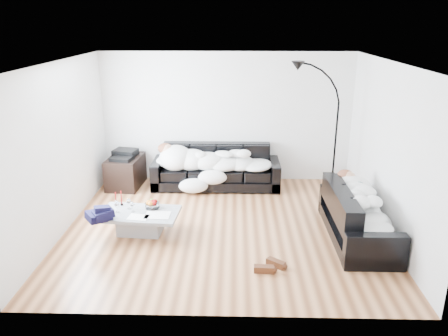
{
  "coord_description": "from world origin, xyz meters",
  "views": [
    {
      "loc": [
        0.18,
        -6.38,
        3.2
      ],
      "look_at": [
        0.0,
        0.3,
        0.9
      ],
      "focal_mm": 35.0,
      "sensor_mm": 36.0,
      "label": 1
    }
  ],
  "objects_px": {
    "av_cabinet": "(126,172)",
    "floor_lamp": "(336,140)",
    "wine_glass_a": "(129,204)",
    "sofa_back": "(216,167)",
    "candle_left": "(116,199)",
    "candle_right": "(121,198)",
    "wine_glass_c": "(132,207)",
    "wine_glass_b": "(117,207)",
    "sofa_right": "(359,214)",
    "sleeper_back": "(216,157)",
    "stereo": "(124,154)",
    "shoes": "(270,266)",
    "sleeper_right": "(360,200)",
    "fruit_bowl": "(152,204)",
    "coffee_table": "(140,223)"
  },
  "relations": [
    {
      "from": "stereo",
      "to": "fruit_bowl",
      "type": "bearing_deg",
      "value": -52.17
    },
    {
      "from": "sofa_right",
      "to": "candle_left",
      "type": "distance_m",
      "value": 3.78
    },
    {
      "from": "wine_glass_a",
      "to": "wine_glass_b",
      "type": "height_order",
      "value": "wine_glass_b"
    },
    {
      "from": "av_cabinet",
      "to": "shoes",
      "type": "bearing_deg",
      "value": -43.89
    },
    {
      "from": "wine_glass_a",
      "to": "sofa_back",
      "type": "bearing_deg",
      "value": 55.94
    },
    {
      "from": "wine_glass_b",
      "to": "candle_right",
      "type": "distance_m",
      "value": 0.28
    },
    {
      "from": "stereo",
      "to": "wine_glass_a",
      "type": "bearing_deg",
      "value": -62.22
    },
    {
      "from": "sofa_back",
      "to": "av_cabinet",
      "type": "distance_m",
      "value": 1.81
    },
    {
      "from": "wine_glass_c",
      "to": "wine_glass_a",
      "type": "bearing_deg",
      "value": 125.27
    },
    {
      "from": "wine_glass_a",
      "to": "shoes",
      "type": "bearing_deg",
      "value": -28.05
    },
    {
      "from": "sleeper_back",
      "to": "sofa_right",
      "type": "bearing_deg",
      "value": -42.54
    },
    {
      "from": "av_cabinet",
      "to": "floor_lamp",
      "type": "bearing_deg",
      "value": -1.2
    },
    {
      "from": "sleeper_back",
      "to": "candle_left",
      "type": "distance_m",
      "value": 2.33
    },
    {
      "from": "candle_left",
      "to": "fruit_bowl",
      "type": "bearing_deg",
      "value": -5.31
    },
    {
      "from": "fruit_bowl",
      "to": "wine_glass_c",
      "type": "bearing_deg",
      "value": -150.84
    },
    {
      "from": "wine_glass_c",
      "to": "sofa_back",
      "type": "bearing_deg",
      "value": 59.26
    },
    {
      "from": "stereo",
      "to": "av_cabinet",
      "type": "bearing_deg",
      "value": 0.0
    },
    {
      "from": "wine_glass_a",
      "to": "floor_lamp",
      "type": "height_order",
      "value": "floor_lamp"
    },
    {
      "from": "sofa_right",
      "to": "wine_glass_b",
      "type": "relative_size",
      "value": 10.28
    },
    {
      "from": "wine_glass_c",
      "to": "av_cabinet",
      "type": "height_order",
      "value": "av_cabinet"
    },
    {
      "from": "sofa_back",
      "to": "floor_lamp",
      "type": "distance_m",
      "value": 2.35
    },
    {
      "from": "sleeper_back",
      "to": "sleeper_right",
      "type": "bearing_deg",
      "value": -42.54
    },
    {
      "from": "sofa_back",
      "to": "wine_glass_a",
      "type": "relative_size",
      "value": 15.1
    },
    {
      "from": "floor_lamp",
      "to": "stereo",
      "type": "bearing_deg",
      "value": 168.39
    },
    {
      "from": "candle_right",
      "to": "stereo",
      "type": "xyz_separation_m",
      "value": [
        -0.37,
        1.74,
        0.2
      ]
    },
    {
      "from": "shoes",
      "to": "av_cabinet",
      "type": "distance_m",
      "value": 4.04
    },
    {
      "from": "wine_glass_b",
      "to": "floor_lamp",
      "type": "xyz_separation_m",
      "value": [
        3.64,
        1.6,
        0.66
      ]
    },
    {
      "from": "shoes",
      "to": "stereo",
      "type": "bearing_deg",
      "value": 146.17
    },
    {
      "from": "candle_right",
      "to": "stereo",
      "type": "relative_size",
      "value": 0.54
    },
    {
      "from": "sleeper_back",
      "to": "candle_left",
      "type": "relative_size",
      "value": 8.94
    },
    {
      "from": "candle_left",
      "to": "candle_right",
      "type": "bearing_deg",
      "value": 34.38
    },
    {
      "from": "sleeper_back",
      "to": "fruit_bowl",
      "type": "distance_m",
      "value": 2.05
    },
    {
      "from": "av_cabinet",
      "to": "stereo",
      "type": "bearing_deg",
      "value": 0.0
    },
    {
      "from": "sofa_back",
      "to": "fruit_bowl",
      "type": "height_order",
      "value": "sofa_back"
    },
    {
      "from": "sofa_right",
      "to": "candle_left",
      "type": "height_order",
      "value": "sofa_right"
    },
    {
      "from": "sofa_right",
      "to": "fruit_bowl",
      "type": "xyz_separation_m",
      "value": [
        -3.18,
        0.24,
        0.03
      ]
    },
    {
      "from": "sofa_back",
      "to": "sleeper_back",
      "type": "distance_m",
      "value": 0.23
    },
    {
      "from": "sofa_back",
      "to": "floor_lamp",
      "type": "relative_size",
      "value": 1.14
    },
    {
      "from": "candle_right",
      "to": "floor_lamp",
      "type": "height_order",
      "value": "floor_lamp"
    },
    {
      "from": "sofa_back",
      "to": "sleeper_back",
      "type": "relative_size",
      "value": 1.18
    },
    {
      "from": "sleeper_back",
      "to": "sleeper_right",
      "type": "xyz_separation_m",
      "value": [
        2.25,
        -2.06,
        -0.01
      ]
    },
    {
      "from": "shoes",
      "to": "sleeper_back",
      "type": "bearing_deg",
      "value": 120.73
    },
    {
      "from": "fruit_bowl",
      "to": "candle_right",
      "type": "xyz_separation_m",
      "value": [
        -0.51,
        0.11,
        0.05
      ]
    },
    {
      "from": "fruit_bowl",
      "to": "shoes",
      "type": "height_order",
      "value": "fruit_bowl"
    },
    {
      "from": "sleeper_right",
      "to": "wine_glass_b",
      "type": "xyz_separation_m",
      "value": [
        -3.69,
        0.07,
        -0.18
      ]
    },
    {
      "from": "wine_glass_b",
      "to": "sofa_right",
      "type": "bearing_deg",
      "value": -1.07
    },
    {
      "from": "wine_glass_c",
      "to": "coffee_table",
      "type": "bearing_deg",
      "value": -5.93
    },
    {
      "from": "wine_glass_c",
      "to": "candle_right",
      "type": "relative_size",
      "value": 0.7
    },
    {
      "from": "candle_left",
      "to": "shoes",
      "type": "height_order",
      "value": "candle_left"
    },
    {
      "from": "wine_glass_a",
      "to": "floor_lamp",
      "type": "xyz_separation_m",
      "value": [
        3.49,
        1.46,
        0.67
      ]
    }
  ]
}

